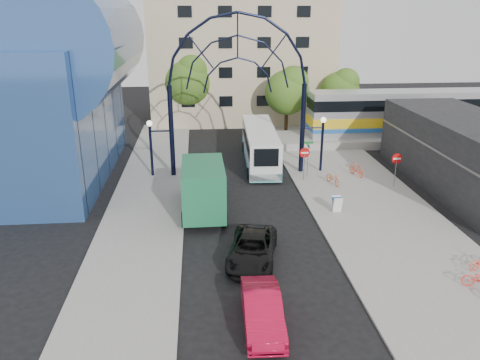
{
  "coord_description": "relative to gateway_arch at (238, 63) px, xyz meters",
  "views": [
    {
      "loc": [
        -2.9,
        -20.54,
        12.12
      ],
      "look_at": [
        -0.54,
        6.0,
        2.42
      ],
      "focal_mm": 35.0,
      "sensor_mm": 36.0,
      "label": 1
    }
  ],
  "objects": [
    {
      "name": "red_sedan",
      "position": [
        -0.59,
        -18.77,
        -7.84
      ],
      "size": [
        1.65,
        4.41,
        1.44
      ],
      "primitive_type": "imported",
      "rotation": [
        0.0,
        0.0,
        -0.03
      ],
      "color": "#B40B2D",
      "rests_on": "ground"
    },
    {
      "name": "gateway_arch",
      "position": [
        0.0,
        0.0,
        0.0
      ],
      "size": [
        13.64,
        0.44,
        12.1
      ],
      "color": "black",
      "rests_on": "ground"
    },
    {
      "name": "bike_near_b",
      "position": [
        9.02,
        -1.51,
        -7.92
      ],
      "size": [
        1.06,
        1.77,
        1.03
      ],
      "primitive_type": "imported",
      "rotation": [
        0.0,
        0.0,
        0.36
      ],
      "color": "#F95531",
      "rests_on": "sidewalk_east"
    },
    {
      "name": "commercial_block_east",
      "position": [
        16.0,
        -4.0,
        -6.06
      ],
      "size": [
        6.0,
        16.0,
        5.0
      ],
      "primitive_type": "cube",
      "color": "black",
      "rests_on": "ground"
    },
    {
      "name": "bike_near_a",
      "position": [
        6.74,
        -3.14,
        -7.98
      ],
      "size": [
        1.09,
        1.85,
        0.92
      ],
      "primitive_type": "imported",
      "rotation": [
        0.0,
        0.0,
        0.29
      ],
      "color": "orange",
      "rests_on": "sidewalk_east"
    },
    {
      "name": "transit_hall",
      "position": [
        -15.3,
        1.0,
        -1.86
      ],
      "size": [
        16.5,
        18.0,
        14.5
      ],
      "color": "#305492",
      "rests_on": "ground"
    },
    {
      "name": "tree_north_c",
      "position": [
        12.12,
        13.93,
        -4.28
      ],
      "size": [
        4.16,
        4.16,
        6.5
      ],
      "color": "#382314",
      "rests_on": "ground"
    },
    {
      "name": "sandwich_board",
      "position": [
        5.6,
        -8.02,
        -7.81
      ],
      "size": [
        0.55,
        0.61,
        0.99
      ],
      "color": "white",
      "rests_on": "sidewalk_east"
    },
    {
      "name": "green_truck",
      "position": [
        -2.78,
        -7.11,
        -6.83
      ],
      "size": [
        2.72,
        6.88,
        3.46
      ],
      "rotation": [
        0.0,
        0.0,
        0.01
      ],
      "color": "black",
      "rests_on": "ground"
    },
    {
      "name": "ground",
      "position": [
        0.0,
        -14.0,
        -8.56
      ],
      "size": [
        120.0,
        120.0,
        0.0
      ],
      "primitive_type": "plane",
      "color": "black",
      "rests_on": "ground"
    },
    {
      "name": "do_not_enter_sign",
      "position": [
        11.0,
        -4.0,
        -6.58
      ],
      "size": [
        0.76,
        0.07,
        2.48
      ],
      "color": "slate",
      "rests_on": "sidewalk_east"
    },
    {
      "name": "black_suv",
      "position": [
        -0.39,
        -13.5,
        -7.87
      ],
      "size": [
        3.31,
        5.33,
        1.38
      ],
      "primitive_type": "imported",
      "rotation": [
        0.0,
        0.0,
        -0.22
      ],
      "color": "black",
      "rests_on": "ground"
    },
    {
      "name": "tree_north_b",
      "position": [
        -3.88,
        15.93,
        -3.29
      ],
      "size": [
        5.12,
        5.12,
        8.0
      ],
      "color": "#382314",
      "rests_on": "ground"
    },
    {
      "name": "plaza_west",
      "position": [
        -6.5,
        -8.0,
        -8.5
      ],
      "size": [
        5.0,
        50.0,
        0.12
      ],
      "primitive_type": "cube",
      "color": "gray",
      "rests_on": "ground"
    },
    {
      "name": "city_bus",
      "position": [
        2.09,
        2.74,
        -7.0
      ],
      "size": [
        2.94,
        10.96,
        2.98
      ],
      "rotation": [
        0.0,
        0.0,
        -0.04
      ],
      "color": "white",
      "rests_on": "ground"
    },
    {
      "name": "train_platform",
      "position": [
        20.0,
        8.0,
        -8.16
      ],
      "size": [
        32.0,
        5.0,
        0.8
      ],
      "primitive_type": "cube",
      "color": "gray",
      "rests_on": "ground"
    },
    {
      "name": "train_car",
      "position": [
        20.0,
        8.0,
        -5.66
      ],
      "size": [
        25.1,
        3.05,
        4.2
      ],
      "color": "#B7B7BC",
      "rests_on": "train_platform"
    },
    {
      "name": "stop_sign",
      "position": [
        4.8,
        -2.0,
        -6.56
      ],
      "size": [
        0.8,
        0.07,
        2.5
      ],
      "color": "slate",
      "rests_on": "sidewalk_east"
    },
    {
      "name": "apartment_block",
      "position": [
        2.0,
        20.97,
        -1.55
      ],
      "size": [
        20.0,
        12.1,
        14.0
      ],
      "color": "#C6AE89",
      "rests_on": "ground"
    },
    {
      "name": "tree_north_a",
      "position": [
        6.12,
        11.93,
        -3.95
      ],
      "size": [
        4.48,
        4.48,
        7.0
      ],
      "color": "#382314",
      "rests_on": "ground"
    },
    {
      "name": "sidewalk_east",
      "position": [
        8.0,
        -10.0,
        -8.5
      ],
      "size": [
        8.0,
        56.0,
        0.12
      ],
      "primitive_type": "cube",
      "color": "gray",
      "rests_on": "ground"
    },
    {
      "name": "street_name_sign",
      "position": [
        5.2,
        -1.4,
        -6.43
      ],
      "size": [
        0.7,
        0.7,
        2.8
      ],
      "color": "slate",
      "rests_on": "sidewalk_east"
    }
  ]
}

